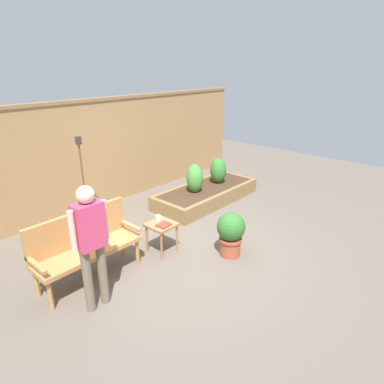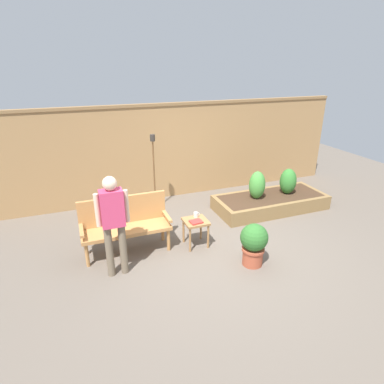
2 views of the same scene
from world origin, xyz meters
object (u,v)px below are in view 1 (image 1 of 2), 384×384
object	(u,v)px
shrub_far_corner	(218,170)
tiki_torch	(81,166)
shrub_near_bench	(195,178)
side_table	(162,228)
person_by_bench	(91,238)
garden_bench	(84,241)
cup_on_table	(158,218)
book_on_table	(164,225)
potted_boxwood	(231,232)

from	to	relation	value
shrub_far_corner	tiki_torch	world-z (taller)	tiki_torch
shrub_near_bench	side_table	bearing A→B (deg)	-154.00
shrub_near_bench	shrub_far_corner	bearing A→B (deg)	0.00
side_table	person_by_bench	world-z (taller)	person_by_bench
garden_bench	cup_on_table	distance (m)	1.21
book_on_table	cup_on_table	bearing A→B (deg)	63.18
tiki_torch	person_by_bench	bearing A→B (deg)	-118.79
garden_bench	book_on_table	bearing A→B (deg)	-17.71
shrub_far_corner	potted_boxwood	bearing A→B (deg)	-137.62
book_on_table	shrub_far_corner	world-z (taller)	shrub_far_corner
book_on_table	shrub_far_corner	size ratio (longest dim) A/B	0.36
person_by_bench	side_table	bearing A→B (deg)	14.00
side_table	shrub_near_bench	world-z (taller)	shrub_near_bench
cup_on_table	shrub_far_corner	size ratio (longest dim) A/B	0.20
side_table	person_by_bench	distance (m)	1.53
potted_boxwood	tiki_torch	bearing A→B (deg)	109.38
potted_boxwood	shrub_far_corner	world-z (taller)	shrub_far_corner
tiki_torch	person_by_bench	xyz separation A→B (m)	(-1.12, -2.05, -0.19)
garden_bench	side_table	size ratio (longest dim) A/B	3.00
side_table	book_on_table	bearing A→B (deg)	-107.99
potted_boxwood	tiki_torch	xyz separation A→B (m)	(-0.90, 2.55, 0.73)
side_table	shrub_far_corner	distance (m)	2.61
shrub_near_bench	person_by_bench	xyz separation A→B (m)	(-3.09, -1.18, 0.34)
garden_bench	side_table	world-z (taller)	garden_bench
book_on_table	potted_boxwood	bearing A→B (deg)	-55.60
cup_on_table	garden_bench	bearing A→B (deg)	172.57
side_table	shrub_near_bench	size ratio (longest dim) A/B	0.81
potted_boxwood	shrub_far_corner	xyz separation A→B (m)	(1.84, 1.68, 0.19)
cup_on_table	tiki_torch	world-z (taller)	tiki_torch
shrub_near_bench	shrub_far_corner	xyz separation A→B (m)	(0.77, 0.00, -0.02)
garden_bench	potted_boxwood	world-z (taller)	garden_bench
cup_on_table	shrub_far_corner	world-z (taller)	shrub_far_corner
tiki_torch	potted_boxwood	bearing A→B (deg)	-70.62
person_by_bench	potted_boxwood	bearing A→B (deg)	-14.07
potted_boxwood	side_table	bearing A→B (deg)	126.37
tiki_torch	person_by_bench	size ratio (longest dim) A/B	1.04
shrub_far_corner	garden_bench	bearing A→B (deg)	-171.43
shrub_far_corner	book_on_table	bearing A→B (deg)	-160.09
potted_boxwood	person_by_bench	bearing A→B (deg)	165.93
cup_on_table	person_by_bench	world-z (taller)	person_by_bench
shrub_near_bench	person_by_bench	world-z (taller)	person_by_bench
cup_on_table	shrub_near_bench	xyz separation A→B (m)	(1.64, 0.70, 0.07)
shrub_far_corner	person_by_bench	xyz separation A→B (m)	(-3.87, -1.18, 0.35)
potted_boxwood	shrub_far_corner	size ratio (longest dim) A/B	1.24
side_table	person_by_bench	bearing A→B (deg)	-166.00
side_table	tiki_torch	bearing A→B (deg)	98.99
garden_bench	side_table	bearing A→B (deg)	-13.84
side_table	cup_on_table	bearing A→B (deg)	66.93
side_table	cup_on_table	distance (m)	0.19
cup_on_table	book_on_table	bearing A→B (deg)	-111.20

